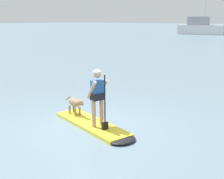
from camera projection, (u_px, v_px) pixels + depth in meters
name	position (u px, v px, depth m)	size (l,w,h in m)	color
ground_plane	(91.00, 126.00, 8.62)	(400.00, 400.00, 0.00)	slate
paddleboard	(96.00, 126.00, 8.43)	(3.27, 1.58, 0.10)	yellow
person_paddler	(98.00, 94.00, 8.10)	(0.66, 0.56, 1.60)	tan
dog	(75.00, 103.00, 9.21)	(1.05, 0.39, 0.56)	#997A51
moored_boat_center	(201.00, 27.00, 59.76)	(9.39, 4.62, 12.76)	silver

